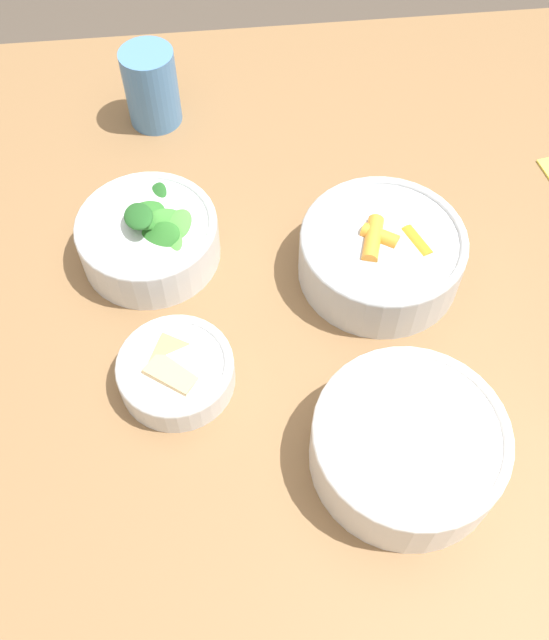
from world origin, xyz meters
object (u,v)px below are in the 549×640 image
(bowl_carrots, at_px, (382,253))
(cup, at_px, (151,87))
(bowl_beans_hotdog, at_px, (407,446))
(bowl_greens, at_px, (150,236))
(bowl_cookies, at_px, (176,370))

(bowl_carrots, height_order, cup, cup)
(bowl_carrots, bearing_deg, bowl_beans_hotdog, -4.66)
(bowl_greens, height_order, bowl_cookies, bowl_greens)
(bowl_beans_hotdog, xyz_separation_m, cup, (-0.51, -0.23, 0.02))
(bowl_carrots, distance_m, bowl_greens, 0.26)
(bowl_greens, xyz_separation_m, cup, (-0.23, 0.01, 0.02))
(bowl_carrots, height_order, bowl_beans_hotdog, bowl_carrots)
(cup, bearing_deg, bowl_carrots, 40.75)
(bowl_carrots, relative_size, bowl_beans_hotdog, 1.00)
(bowl_carrots, distance_m, cup, 0.38)
(bowl_beans_hotdog, height_order, cup, cup)
(bowl_cookies, distance_m, cup, 0.40)
(bowl_beans_hotdog, xyz_separation_m, bowl_cookies, (-0.11, -0.21, -0.01))
(bowl_beans_hotdog, relative_size, cup, 1.77)
(bowl_cookies, bearing_deg, bowl_carrots, 116.52)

